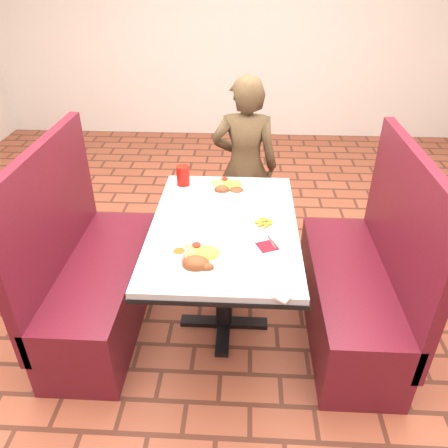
% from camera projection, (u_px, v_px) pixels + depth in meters
% --- Properties ---
extents(dining_table, '(0.81, 1.21, 0.75)m').
position_uv_depth(dining_table, '(224.00, 239.00, 2.45)').
color(dining_table, '#B3B5B8').
rests_on(dining_table, ground).
extents(booth_bench_left, '(0.47, 1.20, 1.17)m').
position_uv_depth(booth_bench_left, '(93.00, 279.00, 2.65)').
color(booth_bench_left, maroon).
rests_on(booth_bench_left, ground).
extents(booth_bench_right, '(0.47, 1.20, 1.17)m').
position_uv_depth(booth_bench_right, '(359.00, 288.00, 2.58)').
color(booth_bench_right, maroon).
rests_on(booth_bench_right, ground).
extents(diner_person, '(0.50, 0.34, 1.34)m').
position_uv_depth(diner_person, '(245.00, 167.00, 3.23)').
color(diner_person, brown).
rests_on(diner_person, ground).
extents(near_dinner_plate, '(0.30, 0.30, 0.09)m').
position_uv_depth(near_dinner_plate, '(198.00, 256.00, 2.09)').
color(near_dinner_plate, white).
rests_on(near_dinner_plate, dining_table).
extents(far_dinner_plate, '(0.29, 0.29, 0.07)m').
position_uv_depth(far_dinner_plate, '(228.00, 185.00, 2.74)').
color(far_dinner_plate, white).
rests_on(far_dinner_plate, dining_table).
extents(plantain_plate, '(0.16, 0.16, 0.02)m').
position_uv_depth(plantain_plate, '(264.00, 224.00, 2.38)').
color(plantain_plate, white).
rests_on(plantain_plate, dining_table).
extents(maroon_napkin, '(0.12, 0.12, 0.00)m').
position_uv_depth(maroon_napkin, '(267.00, 246.00, 2.21)').
color(maroon_napkin, maroon).
rests_on(maroon_napkin, dining_table).
extents(spoon_utensil, '(0.04, 0.12, 0.00)m').
position_uv_depth(spoon_utensil, '(272.00, 242.00, 2.24)').
color(spoon_utensil, silver).
rests_on(spoon_utensil, dining_table).
extents(red_tumbler, '(0.08, 0.08, 0.13)m').
position_uv_depth(red_tumbler, '(183.00, 176.00, 2.78)').
color(red_tumbler, red).
rests_on(red_tumbler, dining_table).
extents(paper_napkin, '(0.25, 0.24, 0.01)m').
position_uv_depth(paper_napkin, '(275.00, 285.00, 1.94)').
color(paper_napkin, white).
rests_on(paper_napkin, dining_table).
extents(knife_utensil, '(0.03, 0.16, 0.00)m').
position_uv_depth(knife_utensil, '(215.00, 260.00, 2.10)').
color(knife_utensil, silver).
rests_on(knife_utensil, dining_table).
extents(fork_utensil, '(0.02, 0.17, 0.00)m').
position_uv_depth(fork_utensil, '(205.00, 264.00, 2.07)').
color(fork_utensil, silver).
rests_on(fork_utensil, dining_table).
extents(lettuce_shreds, '(0.28, 0.32, 0.00)m').
position_uv_depth(lettuce_shreds, '(232.00, 218.00, 2.44)').
color(lettuce_shreds, '#8DB046').
rests_on(lettuce_shreds, dining_table).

